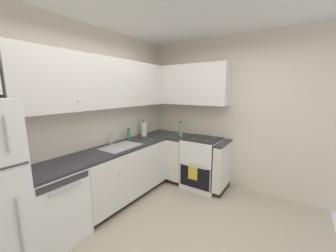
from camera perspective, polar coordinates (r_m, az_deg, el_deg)
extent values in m
cube|color=#BCAD93|center=(2.64, 1.98, -31.78)|extent=(3.65, 3.12, 0.02)
cube|color=beige|center=(3.13, -23.40, 1.66)|extent=(3.75, 0.05, 2.67)
cube|color=beige|center=(3.70, 17.39, 3.23)|extent=(0.05, 3.22, 2.67)
cylinder|color=silver|center=(2.28, -36.71, -23.21)|extent=(0.02, 0.02, 0.63)
cylinder|color=silver|center=(1.98, -39.32, -1.89)|extent=(0.02, 0.02, 0.30)
cube|color=white|center=(2.83, -30.17, -19.28)|extent=(0.60, 0.60, 0.86)
cube|color=#333333|center=(2.41, -27.68, -14.14)|extent=(0.55, 0.01, 0.07)
cube|color=silver|center=(2.43, -27.37, -15.75)|extent=(0.36, 0.02, 0.02)
cube|color=silver|center=(3.36, -12.88, -12.48)|extent=(1.59, 0.60, 0.77)
cube|color=black|center=(3.57, -12.95, -18.75)|extent=(1.59, 0.54, 0.09)
sphere|color=tan|center=(2.88, -13.76, -13.41)|extent=(0.02, 0.02, 0.02)
sphere|color=tan|center=(3.35, -4.84, -9.69)|extent=(0.02, 0.02, 0.02)
cube|color=#2D2D33|center=(3.23, -13.20, -5.89)|extent=(2.79, 0.60, 0.03)
cube|color=silver|center=(3.91, 3.58, -8.94)|extent=(0.60, 0.28, 0.77)
cube|color=black|center=(4.10, 3.72, -14.51)|extent=(0.54, 0.28, 0.09)
cube|color=silver|center=(3.60, 15.29, -11.05)|extent=(0.60, 0.15, 0.77)
cube|color=black|center=(3.80, 15.12, -16.97)|extent=(0.54, 0.15, 0.09)
sphere|color=tan|center=(3.27, 13.64, -10.47)|extent=(0.02, 0.02, 0.02)
cube|color=#2D2D33|center=(3.80, 3.64, -3.20)|extent=(0.60, 0.28, 0.03)
cube|color=#2D2D33|center=(3.47, 15.60, -4.85)|extent=(0.60, 0.15, 0.03)
cube|color=white|center=(3.74, 9.93, -10.42)|extent=(0.64, 0.62, 0.89)
cube|color=black|center=(3.53, 7.64, -14.50)|extent=(0.02, 0.55, 0.38)
cube|color=silver|center=(3.43, 7.56, -11.48)|extent=(0.02, 0.43, 0.02)
cube|color=black|center=(3.61, 10.15, -3.67)|extent=(0.59, 0.60, 0.01)
cube|color=white|center=(3.87, 12.00, -1.75)|extent=(0.03, 0.60, 0.15)
cylinder|color=#4C4C4C|center=(3.43, 11.31, -4.28)|extent=(0.11, 0.11, 0.01)
cylinder|color=#4C4C4C|center=(3.54, 7.22, -3.71)|extent=(0.11, 0.11, 0.01)
cylinder|color=#4C4C4C|center=(3.68, 12.98, -3.33)|extent=(0.11, 0.11, 0.01)
cylinder|color=#4C4C4C|center=(3.79, 9.12, -2.83)|extent=(0.11, 0.11, 0.01)
cube|color=gold|center=(3.48, 7.18, -13.11)|extent=(0.02, 0.17, 0.26)
cube|color=silver|center=(3.11, -17.95, 11.66)|extent=(2.47, 0.32, 0.72)
sphere|color=tan|center=(2.66, -24.60, 6.55)|extent=(0.02, 0.02, 0.02)
sphere|color=tan|center=(3.36, -8.56, 7.94)|extent=(0.02, 0.02, 0.02)
cube|color=silver|center=(3.80, 5.47, 11.75)|extent=(0.32, 1.57, 0.72)
cube|color=#B7B7BC|center=(3.17, -13.44, -5.78)|extent=(0.61, 0.40, 0.01)
cube|color=gray|center=(3.18, -13.40, -6.63)|extent=(0.56, 0.36, 0.09)
cube|color=#99999E|center=(3.18, -13.41, -6.40)|extent=(0.02, 0.35, 0.06)
cylinder|color=silver|center=(3.32, -16.23, -3.55)|extent=(0.02, 0.02, 0.19)
cylinder|color=silver|center=(3.24, -15.45, -2.25)|extent=(0.02, 0.15, 0.02)
cylinder|color=silver|center=(3.36, -15.52, -4.50)|extent=(0.02, 0.02, 0.06)
cylinder|color=#338C4C|center=(3.55, -11.28, -2.49)|extent=(0.06, 0.06, 0.19)
cylinder|color=#262626|center=(3.53, -11.34, -0.78)|extent=(0.02, 0.02, 0.03)
cylinder|color=white|center=(3.81, -7.02, -0.88)|extent=(0.11, 0.11, 0.27)
cylinder|color=#3F3F3F|center=(3.80, -7.03, -0.59)|extent=(0.02, 0.02, 0.33)
cylinder|color=#729E66|center=(3.77, 3.67, -0.99)|extent=(0.08, 0.08, 0.26)
cylinder|color=black|center=(3.74, 3.69, 1.17)|extent=(0.04, 0.04, 0.02)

